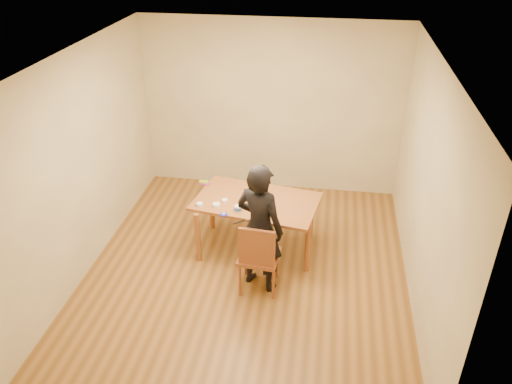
# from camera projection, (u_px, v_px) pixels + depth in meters

# --- Properties ---
(room_shell) EXTENTS (4.00, 4.50, 2.70)m
(room_shell) POSITION_uv_depth(u_px,v_px,m) (251.00, 163.00, 6.02)
(room_shell) COLOR brown
(room_shell) RESTS_ON ground
(dining_table) EXTENTS (1.69, 1.17, 0.04)m
(dining_table) POSITION_uv_depth(u_px,v_px,m) (257.00, 202.00, 6.44)
(dining_table) COLOR brown
(dining_table) RESTS_ON floor
(dining_chair) EXTENTS (0.49, 0.49, 0.04)m
(dining_chair) POSITION_uv_depth(u_px,v_px,m) (259.00, 256.00, 5.89)
(dining_chair) COLOR brown
(dining_chair) RESTS_ON floor
(cake_plate) EXTENTS (0.28, 0.28, 0.02)m
(cake_plate) POSITION_uv_depth(u_px,v_px,m) (258.00, 194.00, 6.54)
(cake_plate) COLOR #B3250B
(cake_plate) RESTS_ON dining_table
(cake) EXTENTS (0.23, 0.23, 0.07)m
(cake) POSITION_uv_depth(u_px,v_px,m) (258.00, 191.00, 6.51)
(cake) COLOR white
(cake) RESTS_ON cake_plate
(frosting_dome) EXTENTS (0.22, 0.22, 0.03)m
(frosting_dome) POSITION_uv_depth(u_px,v_px,m) (258.00, 188.00, 6.49)
(frosting_dome) COLOR white
(frosting_dome) RESTS_ON cake
(frosting_tub) EXTENTS (0.09, 0.09, 0.08)m
(frosting_tub) POSITION_uv_depth(u_px,v_px,m) (238.00, 208.00, 6.18)
(frosting_tub) COLOR white
(frosting_tub) RESTS_ON dining_table
(frosting_lid) EXTENTS (0.09, 0.09, 0.01)m
(frosting_lid) POSITION_uv_depth(u_px,v_px,m) (224.00, 214.00, 6.12)
(frosting_lid) COLOR #1D1CB6
(frosting_lid) RESTS_ON dining_table
(frosting_dollop) EXTENTS (0.04, 0.04, 0.02)m
(frosting_dollop) POSITION_uv_depth(u_px,v_px,m) (224.00, 214.00, 6.12)
(frosting_dollop) COLOR white
(frosting_dollop) RESTS_ON frosting_lid
(ramekin_green) EXTENTS (0.09, 0.09, 0.04)m
(ramekin_green) POSITION_uv_depth(u_px,v_px,m) (216.00, 205.00, 6.28)
(ramekin_green) COLOR white
(ramekin_green) RESTS_ON dining_table
(ramekin_yellow) EXTENTS (0.07, 0.07, 0.04)m
(ramekin_yellow) POSITION_uv_depth(u_px,v_px,m) (225.00, 201.00, 6.38)
(ramekin_yellow) COLOR white
(ramekin_yellow) RESTS_ON dining_table
(ramekin_multi) EXTENTS (0.08, 0.08, 0.04)m
(ramekin_multi) POSITION_uv_depth(u_px,v_px,m) (200.00, 204.00, 6.30)
(ramekin_multi) COLOR white
(ramekin_multi) RESTS_ON dining_table
(candy_box_pink) EXTENTS (0.16, 0.10, 0.02)m
(candy_box_pink) POSITION_uv_depth(u_px,v_px,m) (204.00, 183.00, 6.80)
(candy_box_pink) COLOR #E034B3
(candy_box_pink) RESTS_ON dining_table
(candy_box_green) EXTENTS (0.12, 0.06, 0.02)m
(candy_box_green) POSITION_uv_depth(u_px,v_px,m) (204.00, 182.00, 6.79)
(candy_box_green) COLOR #38981C
(candy_box_green) RESTS_ON candy_box_pink
(spatula) EXTENTS (0.14, 0.12, 0.01)m
(spatula) POSITION_uv_depth(u_px,v_px,m) (239.00, 222.00, 5.97)
(spatula) COLOR black
(spatula) RESTS_ON dining_table
(person) EXTENTS (0.70, 0.59, 1.63)m
(person) POSITION_uv_depth(u_px,v_px,m) (260.00, 228.00, 5.75)
(person) COLOR black
(person) RESTS_ON floor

